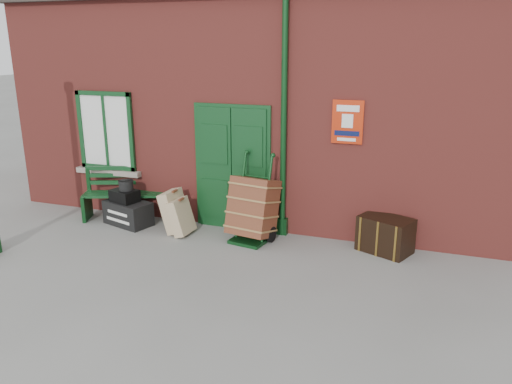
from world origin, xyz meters
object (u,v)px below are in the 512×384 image
at_px(houdini_trunk, 128,213).
at_px(porter_trolley, 253,208).
at_px(dark_trunk, 385,235).
at_px(bench, 129,192).

relative_size(houdini_trunk, porter_trolley, 0.60).
xyz_separation_m(houdini_trunk, dark_trunk, (4.65, 0.27, 0.07)).
distance_m(houdini_trunk, porter_trolley, 2.48).
distance_m(porter_trolley, dark_trunk, 2.23).
bearing_deg(dark_trunk, porter_trolley, -150.68).
bearing_deg(houdini_trunk, porter_trolley, 17.99).
height_order(bench, houdini_trunk, bench).
height_order(bench, dark_trunk, bench).
height_order(porter_trolley, dark_trunk, porter_trolley).
height_order(houdini_trunk, porter_trolley, porter_trolley).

